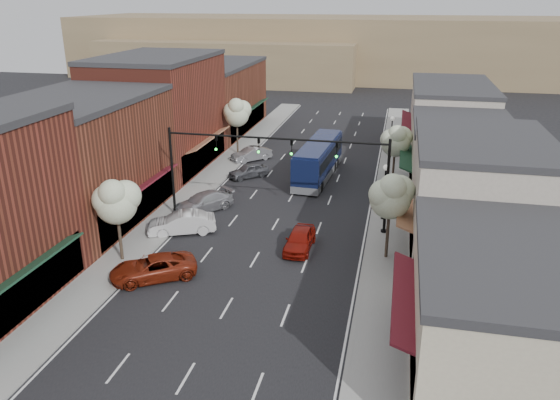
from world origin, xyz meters
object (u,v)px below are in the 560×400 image
Objects in this scene: coach_bus at (318,159)px; parked_car_b at (182,223)px; signal_mast_left at (201,160)px; lamp_post_far at (392,130)px; parked_car_e at (251,154)px; parked_car_d at (249,171)px; signal_mast_right at (353,170)px; tree_right_near at (391,195)px; tree_left_far at (237,112)px; parked_car_a at (153,268)px; tree_left_near at (116,200)px; tree_right_far at (396,140)px; red_hatchback at (300,239)px; lamp_post_near at (385,183)px; parked_car_c at (203,202)px.

coach_bus is 16.75m from parked_car_b.
signal_mast_left is 24.14m from lamp_post_far.
parked_car_d is at bearing -32.92° from parked_car_e.
tree_right_near is (2.73, -4.05, -0.17)m from signal_mast_right.
signal_mast_left is 1.85× the size of lamp_post_far.
tree_left_far is at bearing 127.71° from signal_mast_right.
parked_car_a reaches higher than parked_car_e.
tree_left_near is 1.11× the size of parked_car_a.
tree_right_far is 17.11m from red_hatchback.
signal_mast_left is 14.07m from coach_bus.
signal_mast_right reaches higher than parked_car_d.
lamp_post_near is at bearing 48.95° from signal_mast_right.
lamp_post_far is 32.57m from parked_car_a.
tree_right_far reaches higher than parked_car_b.
parked_car_e is at bearing 155.72° from coach_bus.
lamp_post_far reaches higher than coach_bus.
tree_left_near is 1.32× the size of parked_car_e.
parked_car_a is at bearing -137.05° from lamp_post_near.
coach_bus is at bearing 109.56° from signal_mast_right.
parked_car_e is at bearing 92.09° from signal_mast_left.
tree_left_near is at bearing -45.90° from parked_car_b.
tree_right_far is 0.48× the size of coach_bus.
parked_car_c reaches higher than parked_car_a.
lamp_post_near is at bearing -43.89° from tree_left_far.
tree_left_near is (-2.63, -8.05, -0.40)m from signal_mast_left.
tree_left_far is 1.38× the size of lamp_post_near.
tree_left_near is 22.27m from coach_bus.
tree_left_near is at bearing -152.18° from parked_car_a.
lamp_post_near is 0.88× the size of parked_car_c.
signal_mast_left is at bearing -81.65° from tree_left_far.
parked_car_d is (0.35, 20.16, -0.05)m from parked_car_a.
red_hatchback is 0.85× the size of parked_car_c.
parked_car_e is at bearing 85.10° from tree_left_near.
tree_left_near reaches higher than parked_car_c.
parked_car_e is at bearing 136.29° from lamp_post_near.
tree_right_near reaches higher than parked_car_e.
tree_left_far is (-2.63, 17.95, -0.02)m from signal_mast_left.
tree_left_far is at bearing 160.13° from tree_right_far.
signal_mast_right is 1.91× the size of parked_car_e.
parked_car_c is at bearing -127.07° from lamp_post_far.
tree_right_near is 6.74m from lamp_post_near.
tree_left_near is 1.34× the size of red_hatchback.
signal_mast_right is 3.69m from lamp_post_near.
tree_left_near is (-13.87, -8.05, -0.40)m from signal_mast_right.
parked_car_d is at bearing 118.86° from red_hatchback.
tree_left_far is at bearing 135.68° from parked_car_c.
parked_car_d is at bearing 79.97° from tree_left_near.
signal_mast_right is at bearing 99.07° from parked_car_a.
tree_right_far is at bearing 70.84° from red_hatchback.
signal_mast_left reaches higher than lamp_post_far.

